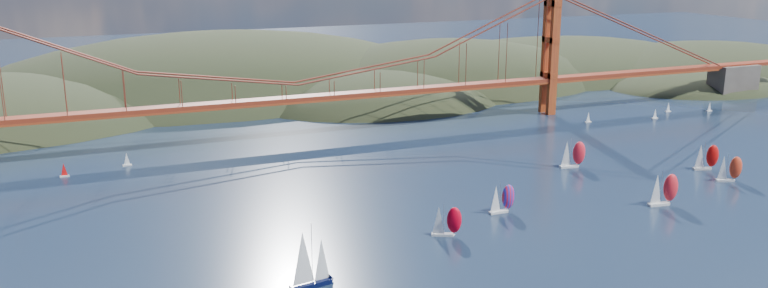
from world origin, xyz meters
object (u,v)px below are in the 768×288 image
(racer_0, at_px, (446,221))
(racer_2, at_px, (729,168))
(sloop_navy, at_px, (309,260))
(racer_1, at_px, (663,189))
(racer_rwb, at_px, (502,198))
(racer_4, at_px, (706,156))
(racer_3, at_px, (572,154))

(racer_0, relative_size, racer_2, 0.96)
(sloop_navy, xyz_separation_m, racer_0, (42.79, 16.23, -2.39))
(racer_1, bearing_deg, sloop_navy, -166.78)
(racer_0, height_order, racer_1, racer_1)
(racer_2, relative_size, racer_rwb, 1.02)
(racer_4, bearing_deg, racer_3, 170.26)
(sloop_navy, xyz_separation_m, racer_1, (113.73, 13.74, -1.62))
(racer_3, height_order, racer_4, racer_3)
(racer_1, height_order, racer_rwb, racer_1)
(racer_4, height_order, racer_rwb, racer_4)
(racer_0, height_order, racer_4, racer_4)
(racer_4, xyz_separation_m, racer_rwb, (-88.04, -11.01, -0.30))
(racer_3, bearing_deg, racer_rwb, -136.37)
(racer_3, bearing_deg, racer_0, -139.37)
(racer_2, bearing_deg, racer_0, -156.85)
(racer_0, height_order, racer_rwb, racer_rwb)
(racer_2, bearing_deg, racer_1, -145.27)
(racer_0, xyz_separation_m, racer_4, (111.16, 21.11, 0.38))
(racer_2, height_order, racer_4, racer_4)
(racer_3, bearing_deg, racer_4, -15.31)
(racer_0, relative_size, racer_rwb, 0.98)
(racer_0, bearing_deg, sloop_navy, -135.50)
(racer_0, relative_size, racer_3, 0.88)
(racer_1, xyz_separation_m, racer_2, (37.00, 10.47, -0.60))
(sloop_navy, height_order, racer_rwb, sloop_navy)
(racer_1, xyz_separation_m, racer_3, (-0.88, 43.37, -0.16))
(racer_2, xyz_separation_m, racer_rwb, (-84.82, 2.12, -0.10))
(racer_4, bearing_deg, racer_0, -153.30)
(racer_0, bearing_deg, racer_4, 34.48)
(racer_0, xyz_separation_m, racer_rwb, (23.12, 10.10, 0.07))
(sloop_navy, relative_size, racer_rwb, 1.63)
(racer_1, height_order, racer_3, racer_1)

